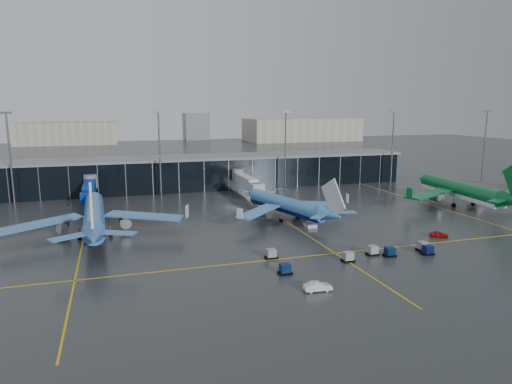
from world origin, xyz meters
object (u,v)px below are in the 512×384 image
object	(u,v)px
baggage_carts	(361,254)
service_van_red	(439,234)
airliner_klm_near	(285,196)
airliner_aer_lingus	(460,181)
airliner_arkefly	(93,204)
service_van_white	(318,286)
mobile_airstair	(310,224)

from	to	relation	value
baggage_carts	service_van_red	distance (m)	23.54
airliner_klm_near	airliner_aer_lingus	distance (m)	51.88
airliner_klm_near	service_van_red	bearing A→B (deg)	-59.54
airliner_arkefly	airliner_klm_near	bearing A→B (deg)	0.21
airliner_klm_near	airliner_aer_lingus	bearing A→B (deg)	-14.10
airliner_klm_near	airliner_aer_lingus	xyz separation A→B (m)	(51.86, 0.98, 1.08)
airliner_klm_near	baggage_carts	world-z (taller)	airliner_klm_near
airliner_arkefly	service_van_white	bearing A→B (deg)	-53.78
airliner_arkefly	mobile_airstair	xyz separation A→B (m)	(46.13, -7.18, -6.03)
airliner_aer_lingus	service_van_red	xyz separation A→B (m)	(-27.00, -25.29, -6.17)
baggage_carts	service_van_white	xyz separation A→B (m)	(-13.74, -11.15, -0.06)
airliner_arkefly	baggage_carts	world-z (taller)	airliner_arkefly
airliner_klm_near	airliner_arkefly	bearing A→B (deg)	166.75
airliner_arkefly	baggage_carts	bearing A→B (deg)	-34.96
baggage_carts	mobile_airstair	distance (m)	22.87
service_van_red	baggage_carts	bearing A→B (deg)	138.06
airliner_aer_lingus	baggage_carts	size ratio (longest dim) A/B	1.41
mobile_airstair	service_van_red	bearing A→B (deg)	-33.12
airliner_arkefly	service_van_red	distance (m)	72.26
service_van_white	baggage_carts	bearing A→B (deg)	-46.54
airliner_klm_near	service_van_white	size ratio (longest dim) A/B	8.79
airliner_arkefly	service_van_red	bearing A→B (deg)	-20.22
airliner_klm_near	baggage_carts	size ratio (longest dim) A/B	1.18
baggage_carts	service_van_white	size ratio (longest dim) A/B	7.42
mobile_airstair	service_van_red	world-z (taller)	mobile_airstair
airliner_arkefly	service_van_white	size ratio (longest dim) A/B	10.46
airliner_klm_near	mobile_airstair	bearing A→B (deg)	-87.75
airliner_arkefly	airliner_aer_lingus	xyz separation A→B (m)	(95.28, 2.45, -0.00)
service_van_red	service_van_white	size ratio (longest dim) A/B	0.87
airliner_klm_near	service_van_red	size ratio (longest dim) A/B	10.07
mobile_airstair	service_van_white	xyz separation A→B (m)	(-14.00, -34.02, -0.07)
service_van_white	airliner_klm_near	bearing A→B (deg)	-10.42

